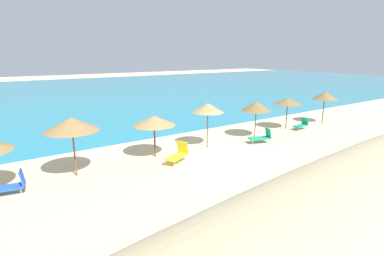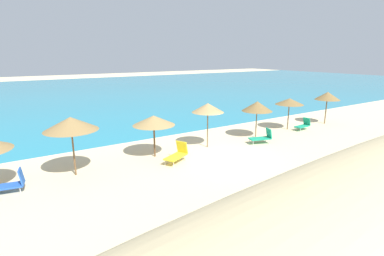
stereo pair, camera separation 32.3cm
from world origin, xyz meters
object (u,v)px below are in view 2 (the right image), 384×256
beach_umbrella_2 (154,120)px  beach_umbrella_4 (257,106)px  lounge_chair_1 (262,137)px  lounge_chair_3 (177,154)px  beach_umbrella_6 (328,96)px  beach_umbrella_1 (71,124)px  beach_umbrella_3 (208,108)px  lounge_chair_0 (303,125)px  lounge_chair_2 (8,184)px  beach_umbrella_5 (289,102)px

beach_umbrella_2 → beach_umbrella_4: size_ratio=0.93×
lounge_chair_1 → lounge_chair_3: size_ratio=0.97×
beach_umbrella_2 → beach_umbrella_6: 15.98m
beach_umbrella_1 → lounge_chair_3: bearing=-12.7°
beach_umbrella_3 → lounge_chair_3: bearing=-156.8°
beach_umbrella_4 → lounge_chair_0: bearing=-5.4°
beach_umbrella_2 → beach_umbrella_4: (7.84, -0.27, 0.11)m
beach_umbrella_2 → lounge_chair_3: (0.66, -1.49, -1.69)m
beach_umbrella_1 → beach_umbrella_6: beach_umbrella_1 is taller
beach_umbrella_4 → lounge_chair_1: beach_umbrella_4 is taller
beach_umbrella_3 → lounge_chair_1: (3.55, -1.33, -2.12)m
beach_umbrella_4 → beach_umbrella_2: bearing=178.0°
beach_umbrella_4 → lounge_chair_2: beach_umbrella_4 is taller
beach_umbrella_6 → lounge_chair_0: size_ratio=1.84×
beach_umbrella_5 → lounge_chair_2: size_ratio=1.44×
beach_umbrella_4 → lounge_chair_2: size_ratio=1.51×
beach_umbrella_4 → beach_umbrella_5: beach_umbrella_4 is taller
lounge_chair_1 → beach_umbrella_1: bearing=102.6°
lounge_chair_1 → lounge_chair_2: (-14.48, 0.82, -0.05)m
beach_umbrella_1 → lounge_chair_2: size_ratio=1.70×
beach_umbrella_3 → beach_umbrella_6: bearing=-0.7°
beach_umbrella_5 → lounge_chair_2: 19.09m
lounge_chair_3 → beach_umbrella_5: bearing=-108.5°
beach_umbrella_1 → beach_umbrella_5: bearing=1.4°
beach_umbrella_3 → beach_umbrella_6: size_ratio=1.05×
beach_umbrella_6 → lounge_chair_1: (-8.81, -1.19, -1.95)m
beach_umbrella_2 → lounge_chair_2: (-7.32, -0.73, -1.76)m
lounge_chair_1 → lounge_chair_3: (-6.50, 0.07, 0.03)m
beach_umbrella_5 → beach_umbrella_6: size_ratio=0.91×
lounge_chair_2 → beach_umbrella_1: bearing=-72.1°
beach_umbrella_6 → lounge_chair_0: bearing=-174.0°
beach_umbrella_2 → beach_umbrella_6: (15.97, -0.37, 0.24)m
lounge_chair_2 → lounge_chair_3: 8.01m
beach_umbrella_5 → lounge_chair_1: 5.10m
beach_umbrella_1 → beach_umbrella_3: size_ratio=1.03×
beach_umbrella_5 → lounge_chair_0: size_ratio=1.68×
beach_umbrella_2 → beach_umbrella_3: size_ratio=0.85×
beach_umbrella_1 → beach_umbrella_5: beach_umbrella_1 is taller
beach_umbrella_5 → lounge_chair_0: 2.19m
beach_umbrella_3 → beach_umbrella_5: (8.05, 0.28, -0.33)m
beach_umbrella_4 → lounge_chair_2: (-15.16, -0.46, -1.87)m
beach_umbrella_5 → lounge_chair_0: bearing=-40.5°
beach_umbrella_4 → beach_umbrella_3: bearing=179.3°
beach_umbrella_2 → lounge_chair_0: size_ratio=1.65×
beach_umbrella_1 → beach_umbrella_2: size_ratio=1.20×
beach_umbrella_1 → beach_umbrella_5: 16.14m
beach_umbrella_1 → lounge_chair_2: bearing=-172.0°
beach_umbrella_4 → lounge_chair_0: (4.73, -0.45, -1.87)m
lounge_chair_2 → beach_umbrella_3: bearing=-77.5°
lounge_chair_0 → lounge_chair_1: bearing=94.2°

